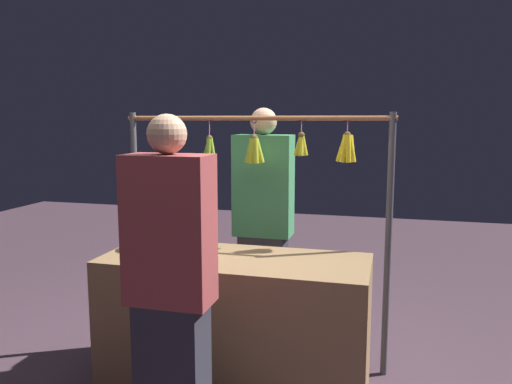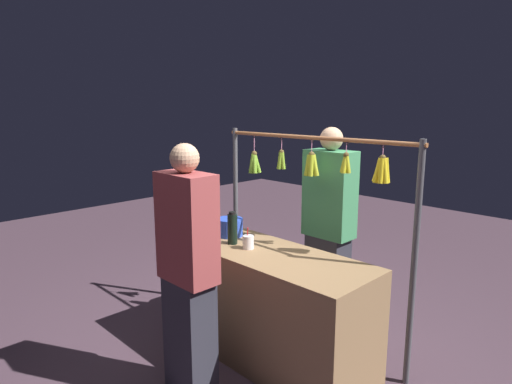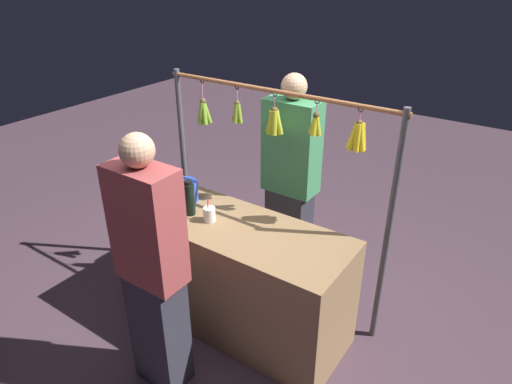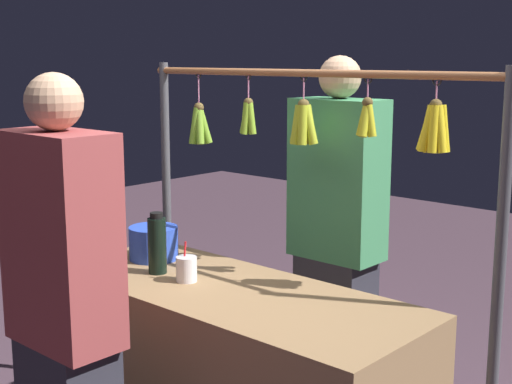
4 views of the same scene
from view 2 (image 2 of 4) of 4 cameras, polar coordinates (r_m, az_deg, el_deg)
The scene contains 8 objects.
ground_plane at distance 3.72m, azimuth 1.93°, elevation -20.52°, with size 12.00×12.00×0.00m, color #4A3541.
market_counter at distance 3.51m, azimuth 1.98°, elevation -14.53°, with size 1.62×0.64×0.86m, color olive.
display_rack at distance 3.57m, azimuth 7.14°, elevation -0.49°, with size 1.86×0.13×1.74m.
water_bottle at distance 3.53m, azimuth -3.05°, elevation -4.72°, with size 0.08×0.08×0.26m.
blue_bucket at distance 3.76m, azimuth -3.40°, elevation -4.53°, with size 0.22×0.22×0.15m, color blue.
drink_cup at distance 3.43m, azimuth -1.01°, elevation -6.46°, with size 0.09×0.09×0.16m.
vendor_person at distance 3.87m, azimuth 9.29°, elevation -5.11°, with size 0.42×0.23×1.77m.
customer_person at distance 3.00m, azimuth -8.70°, elevation -10.55°, with size 0.41×0.22×1.72m.
Camera 2 is at (-2.16, 2.31, 1.96)m, focal length 31.07 mm.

